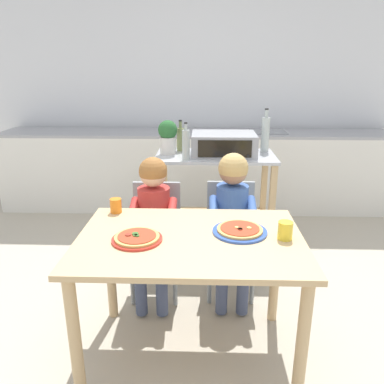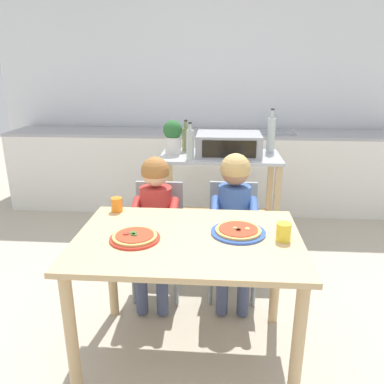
{
  "view_description": "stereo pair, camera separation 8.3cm",
  "coord_description": "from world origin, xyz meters",
  "views": [
    {
      "loc": [
        0.07,
        -1.82,
        1.62
      ],
      "look_at": [
        0.0,
        0.3,
        0.91
      ],
      "focal_mm": 35.44,
      "sensor_mm": 36.0,
      "label": 1
    },
    {
      "loc": [
        0.15,
        -1.81,
        1.62
      ],
      "look_at": [
        0.0,
        0.3,
        0.91
      ],
      "focal_mm": 35.44,
      "sensor_mm": 36.0,
      "label": 2
    }
  ],
  "objects": [
    {
      "name": "drinking_cup_yellow",
      "position": [
        0.49,
        -0.01,
        0.81
      ],
      "size": [
        0.08,
        0.08,
        0.1
      ],
      "primitive_type": "cylinder",
      "color": "yellow",
      "rests_on": "dining_table"
    },
    {
      "name": "child_in_red_shirt",
      "position": [
        -0.27,
        0.56,
        0.66
      ],
      "size": [
        0.32,
        0.42,
        1.02
      ],
      "color": "#424C6B",
      "rests_on": "ground"
    },
    {
      "name": "pizza_plate_blue_rimmed",
      "position": [
        0.27,
        0.06,
        0.77
      ],
      "size": [
        0.3,
        0.3,
        0.03
      ],
      "color": "#3356B7",
      "rests_on": "dining_table"
    },
    {
      "name": "back_wall_tiled",
      "position": [
        0.0,
        2.9,
        1.35
      ],
      "size": [
        5.02,
        0.12,
        2.7
      ],
      "color": "silver",
      "rests_on": "ground"
    },
    {
      "name": "toaster_oven",
      "position": [
        0.23,
        1.36,
        0.99
      ],
      "size": [
        0.54,
        0.41,
        0.18
      ],
      "color": "#999BA0",
      "rests_on": "kitchen_island_cart"
    },
    {
      "name": "bottle_squat_spirits",
      "position": [
        0.6,
        1.49,
        1.05
      ],
      "size": [
        0.07,
        0.07,
        0.38
      ],
      "color": "#ADB7B2",
      "rests_on": "kitchen_island_cart"
    },
    {
      "name": "child_in_blue_striped_shirt",
      "position": [
        0.27,
        0.6,
        0.69
      ],
      "size": [
        0.32,
        0.42,
        1.05
      ],
      "color": "#424C6B",
      "rests_on": "ground"
    },
    {
      "name": "drinking_cup_orange",
      "position": [
        -0.47,
        0.34,
        0.8
      ],
      "size": [
        0.07,
        0.07,
        0.09
      ],
      "primitive_type": "cylinder",
      "color": "orange",
      "rests_on": "dining_table"
    },
    {
      "name": "dining_chair_left",
      "position": [
        -0.27,
        0.68,
        0.48
      ],
      "size": [
        0.36,
        0.36,
        0.81
      ],
      "color": "gray",
      "rests_on": "ground"
    },
    {
      "name": "bottle_brown_beer",
      "position": [
        -0.14,
        1.5,
        1.0
      ],
      "size": [
        0.07,
        0.07,
        0.27
      ],
      "color": "olive",
      "rests_on": "kitchen_island_cart"
    },
    {
      "name": "ground_plane",
      "position": [
        0.0,
        1.14,
        0.0
      ],
      "size": [
        11.38,
        11.38,
        0.0
      ],
      "primitive_type": "plane",
      "color": "#B7AD99"
    },
    {
      "name": "bottle_clear_vinegar",
      "position": [
        -0.08,
        1.15,
        1.02
      ],
      "size": [
        0.06,
        0.06,
        0.3
      ],
      "color": "#ADB7B2",
      "rests_on": "kitchen_island_cart"
    },
    {
      "name": "pizza_plate_red_rimmed",
      "position": [
        -0.27,
        -0.05,
        0.77
      ],
      "size": [
        0.26,
        0.26,
        0.03
      ],
      "color": "red",
      "rests_on": "dining_table"
    },
    {
      "name": "potted_herb_plant",
      "position": [
        -0.24,
        1.37,
        1.05
      ],
      "size": [
        0.16,
        0.16,
        0.29
      ],
      "color": "beige",
      "rests_on": "kitchen_island_cart"
    },
    {
      "name": "dining_table",
      "position": [
        0.0,
        0.0,
        0.64
      ],
      "size": [
        1.19,
        0.82,
        0.76
      ],
      "color": "tan",
      "rests_on": "ground"
    },
    {
      "name": "dining_chair_right",
      "position": [
        0.27,
        0.72,
        0.48
      ],
      "size": [
        0.36,
        0.36,
        0.81
      ],
      "color": "gray",
      "rests_on": "ground"
    },
    {
      "name": "kitchen_island_cart",
      "position": [
        0.17,
        1.35,
        0.59
      ],
      "size": [
        1.01,
        0.54,
        0.9
      ],
      "color": "#B7BABF",
      "rests_on": "ground"
    },
    {
      "name": "kitchen_counter",
      "position": [
        0.0,
        2.49,
        0.45
      ],
      "size": [
        4.52,
        0.6,
        1.1
      ],
      "color": "silver",
      "rests_on": "ground"
    }
  ]
}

